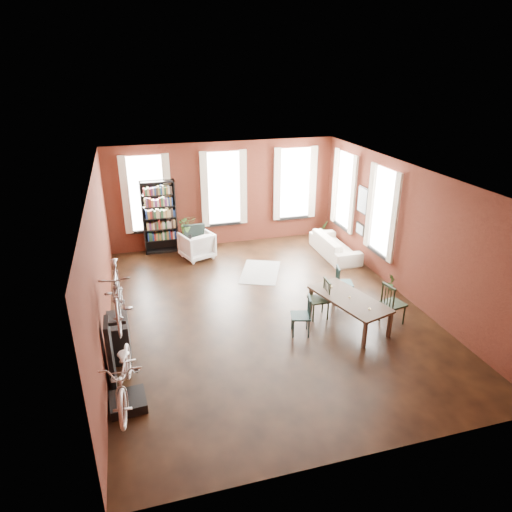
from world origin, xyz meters
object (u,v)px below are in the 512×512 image
object	(u,v)px
dining_chair_b	(319,299)
console_table	(119,337)
bookshelf	(160,217)
dining_chair_d	(344,283)
cream_sofa	(335,242)
bicycle_floor	(122,352)
dining_chair_a	(301,316)
white_armchair	(197,244)
plant_stand	(188,243)
dining_chair_c	(393,303)
dining_table	(348,311)
bike_trainer	(128,402)

from	to	relation	value
dining_chair_b	console_table	distance (m)	4.33
bookshelf	dining_chair_d	bearing A→B (deg)	-47.23
dining_chair_d	cream_sofa	world-z (taller)	dining_chair_d
bookshelf	bicycle_floor	world-z (taller)	bookshelf
dining_chair_a	bookshelf	bearing A→B (deg)	-140.97
white_armchair	plant_stand	xyz separation A→B (m)	(-0.20, 0.46, -0.11)
white_armchair	dining_chair_c	bearing A→B (deg)	107.07
cream_sofa	bicycle_floor	distance (m)	7.98
dining_table	cream_sofa	distance (m)	3.91
dining_chair_c	cream_sofa	xyz separation A→B (m)	(0.42, 3.88, -0.07)
dining_chair_a	bike_trainer	bearing A→B (deg)	-54.76
dining_table	bicycle_floor	xyz separation A→B (m)	(-4.73, -1.43, 0.78)
white_armchair	bike_trainer	world-z (taller)	white_armchair
dining_chair_a	bookshelf	distance (m)	6.00
dining_chair_c	cream_sofa	distance (m)	3.91
dining_chair_d	dining_chair_b	bearing A→B (deg)	137.44
dining_chair_a	bookshelf	xyz separation A→B (m)	(-2.41, 5.45, 0.67)
dining_chair_a	console_table	size ratio (longest dim) A/B	1.08
dining_chair_b	plant_stand	distance (m)	5.14
bookshelf	bike_trainer	size ratio (longest dim) A/B	3.73
cream_sofa	console_table	xyz separation A→B (m)	(-6.23, -3.50, -0.01)
bicycle_floor	plant_stand	bearing A→B (deg)	77.83
dining_table	plant_stand	xyz separation A→B (m)	(-2.82, 5.04, 0.01)
bike_trainer	console_table	bearing A→B (deg)	93.85
dining_chair_a	bike_trainer	distance (m)	3.84
plant_stand	cream_sofa	bearing A→B (deg)	-18.24
dining_chair_c	console_table	world-z (taller)	dining_chair_c
dining_chair_a	dining_chair_d	xyz separation A→B (m)	(1.56, 1.15, -0.00)
dining_table	console_table	world-z (taller)	console_table
cream_sofa	bike_trainer	world-z (taller)	cream_sofa
bike_trainer	plant_stand	xyz separation A→B (m)	(1.93, 6.44, 0.24)
dining_chair_a	dining_chair_b	bearing A→B (deg)	145.21
bookshelf	console_table	world-z (taller)	bookshelf
dining_table	plant_stand	distance (m)	5.77
bookshelf	bike_trainer	distance (m)	6.94
plant_stand	dining_chair_c	bearing A→B (deg)	-54.37
dining_chair_b	console_table	bearing A→B (deg)	-83.19
dining_chair_a	bicycle_floor	size ratio (longest dim) A/B	0.46
dining_chair_a	dining_table	bearing A→B (deg)	109.90
white_armchair	bike_trainer	bearing A→B (deg)	50.87
dining_table	bookshelf	world-z (taller)	bookshelf
cream_sofa	dining_chair_c	bearing A→B (deg)	173.80
dining_chair_b	dining_chair_d	world-z (taller)	dining_chair_b
bookshelf	dining_chair_c	bearing A→B (deg)	-50.95
dining_chair_b	cream_sofa	distance (m)	3.74
dining_chair_b	plant_stand	world-z (taller)	dining_chair_b
bookshelf	console_table	xyz separation A→B (m)	(-1.28, -5.20, -0.70)
dining_table	dining_chair_b	xyz separation A→B (m)	(-0.53, 0.44, 0.14)
dining_chair_b	dining_chair_c	xyz separation A→B (m)	(1.48, -0.66, 0.02)
dining_table	cream_sofa	xyz separation A→B (m)	(1.38, 3.65, 0.09)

